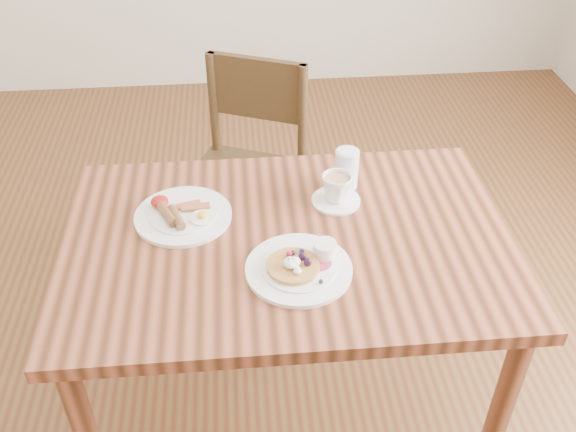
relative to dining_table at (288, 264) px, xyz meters
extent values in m
plane|color=#562C18|center=(0.00, 0.00, -0.65)|extent=(5.00, 5.00, 0.00)
cube|color=brown|center=(0.00, 0.00, 0.08)|extent=(1.20, 0.80, 0.04)
cylinder|color=brown|center=(0.54, -0.34, -0.30)|extent=(0.06, 0.06, 0.71)
cylinder|color=brown|center=(0.54, 0.34, -0.30)|extent=(0.06, 0.06, 0.71)
cylinder|color=brown|center=(-0.54, 0.34, -0.30)|extent=(0.06, 0.06, 0.71)
cube|color=#402B17|center=(-0.11, 0.69, -0.20)|extent=(0.55, 0.55, 0.04)
cylinder|color=#402B17|center=(-0.35, 0.59, -0.44)|extent=(0.04, 0.04, 0.43)
cylinder|color=#402B17|center=(-0.01, 0.45, -0.44)|extent=(0.04, 0.04, 0.43)
cylinder|color=#402B17|center=(-0.21, 0.92, -0.44)|extent=(0.04, 0.04, 0.43)
cylinder|color=#402B17|center=(0.13, 0.79, -0.44)|extent=(0.04, 0.04, 0.43)
cylinder|color=#402B17|center=(0.13, 0.79, 0.01)|extent=(0.04, 0.04, 0.43)
cylinder|color=#402B17|center=(-0.21, 0.92, 0.01)|extent=(0.04, 0.04, 0.43)
cube|color=#402B17|center=(-0.04, 0.86, 0.11)|extent=(0.36, 0.18, 0.24)
cylinder|color=white|center=(0.01, -0.14, 0.10)|extent=(0.27, 0.27, 0.01)
cylinder|color=white|center=(0.01, -0.14, 0.11)|extent=(0.19, 0.19, 0.01)
cylinder|color=#B22D59|center=(0.06, -0.13, 0.12)|extent=(0.07, 0.07, 0.00)
cylinder|color=#C68C47|center=(0.00, -0.14, 0.12)|extent=(0.13, 0.13, 0.01)
ellipsoid|color=white|center=(-0.01, -0.15, 0.14)|extent=(0.03, 0.03, 0.02)
ellipsoid|color=white|center=(0.01, -0.17, 0.13)|extent=(0.02, 0.02, 0.01)
cylinder|color=white|center=(0.08, -0.10, 0.13)|extent=(0.06, 0.06, 0.04)
cylinder|color=#591E07|center=(0.08, -0.10, 0.15)|extent=(0.05, 0.05, 0.00)
sphere|color=black|center=(0.03, -0.13, 0.14)|extent=(0.02, 0.02, 0.02)
sphere|color=#1E234C|center=(0.03, -0.10, 0.13)|extent=(0.01, 0.01, 0.01)
sphere|color=#1E234C|center=(0.00, -0.09, 0.13)|extent=(0.01, 0.01, 0.01)
sphere|color=#B21938|center=(-0.01, -0.12, 0.13)|extent=(0.02, 0.02, 0.02)
sphere|color=black|center=(-0.02, -0.14, 0.14)|extent=(0.02, 0.02, 0.02)
sphere|color=#1E234C|center=(0.00, -0.16, 0.13)|extent=(0.01, 0.01, 0.01)
sphere|color=black|center=(0.02, -0.14, 0.14)|extent=(0.02, 0.02, 0.02)
sphere|color=#1E234C|center=(0.08, -0.18, 0.12)|extent=(0.01, 0.01, 0.01)
sphere|color=#B21938|center=(0.10, -0.14, 0.12)|extent=(0.01, 0.01, 0.01)
sphere|color=black|center=(0.09, -0.11, 0.12)|extent=(0.02, 0.02, 0.02)
cylinder|color=white|center=(-0.28, 0.11, 0.10)|extent=(0.27, 0.27, 0.01)
cylinder|color=white|center=(-0.28, 0.11, 0.11)|extent=(0.19, 0.19, 0.01)
cylinder|color=brown|center=(-0.32, 0.09, 0.13)|extent=(0.06, 0.10, 0.03)
cylinder|color=brown|center=(-0.30, 0.07, 0.13)|extent=(0.06, 0.10, 0.03)
cube|color=maroon|center=(-0.27, 0.14, 0.12)|extent=(0.08, 0.04, 0.01)
cube|color=maroon|center=(-0.25, 0.12, 0.12)|extent=(0.08, 0.03, 0.01)
cylinder|color=white|center=(-0.23, 0.08, 0.12)|extent=(0.07, 0.07, 0.00)
ellipsoid|color=yellow|center=(-0.23, 0.08, 0.13)|extent=(0.03, 0.03, 0.01)
ellipsoid|color=#A5190F|center=(-0.35, 0.15, 0.13)|extent=(0.05, 0.05, 0.03)
cylinder|color=white|center=(0.15, 0.15, 0.10)|extent=(0.14, 0.14, 0.01)
imported|color=white|center=(0.15, 0.15, 0.15)|extent=(0.10, 0.10, 0.08)
cylinder|color=tan|center=(0.15, 0.15, 0.18)|extent=(0.07, 0.07, 0.00)
cylinder|color=silver|center=(0.19, 0.22, 0.16)|extent=(0.07, 0.07, 0.12)
camera|label=1|loc=(-0.12, -1.32, 1.19)|focal=40.00mm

